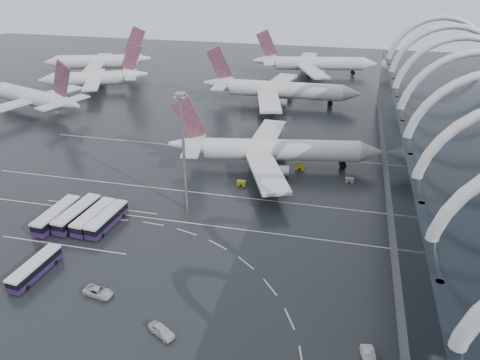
% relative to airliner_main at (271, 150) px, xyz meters
% --- Properties ---
extents(ground, '(420.00, 420.00, 0.00)m').
position_rel_airliner_main_xyz_m(ground, '(-10.67, -31.17, -4.92)').
color(ground, black).
rests_on(ground, ground).
extents(lane_marking_near, '(120.00, 0.25, 0.01)m').
position_rel_airliner_main_xyz_m(lane_marking_near, '(-10.67, -33.17, -4.91)').
color(lane_marking_near, silver).
rests_on(lane_marking_near, ground).
extents(lane_marking_mid, '(120.00, 0.25, 0.01)m').
position_rel_airliner_main_xyz_m(lane_marking_mid, '(-10.67, -19.17, -4.91)').
color(lane_marking_mid, silver).
rests_on(lane_marking_mid, ground).
extents(lane_marking_far, '(120.00, 0.25, 0.01)m').
position_rel_airliner_main_xyz_m(lane_marking_far, '(-10.67, 8.83, -4.91)').
color(lane_marking_far, silver).
rests_on(lane_marking_far, ground).
extents(bus_bay_line_south, '(28.00, 0.25, 0.01)m').
position_rel_airliner_main_xyz_m(bus_bay_line_south, '(-34.67, -47.17, -4.91)').
color(bus_bay_line_south, silver).
rests_on(bus_bay_line_south, ground).
extents(bus_bay_line_north, '(28.00, 0.25, 0.01)m').
position_rel_airliner_main_xyz_m(bus_bay_line_north, '(-34.67, -31.17, -4.91)').
color(bus_bay_line_north, silver).
rests_on(bus_bay_line_north, ground).
extents(airliner_main, '(57.88, 50.14, 19.64)m').
position_rel_airliner_main_xyz_m(airliner_main, '(0.00, 0.00, 0.00)').
color(airliner_main, silver).
rests_on(airliner_main, ground).
extents(airliner_gate_b, '(60.27, 54.36, 20.98)m').
position_rel_airliner_main_xyz_m(airliner_gate_b, '(-7.58, 58.49, 0.33)').
color(airliner_gate_b, silver).
rests_on(airliner_gate_b, ground).
extents(airliner_gate_c, '(58.06, 52.78, 20.75)m').
position_rel_airliner_main_xyz_m(airliner_gate_c, '(1.32, 107.15, 0.27)').
color(airliner_gate_c, silver).
rests_on(airliner_gate_c, ground).
extents(jet_remote_west, '(48.13, 39.16, 21.40)m').
position_rel_airliner_main_xyz_m(jet_remote_west, '(-90.96, 26.67, 0.61)').
color(jet_remote_west, silver).
rests_on(jet_remote_west, ground).
extents(jet_remote_mid, '(43.19, 35.22, 19.49)m').
position_rel_airliner_main_xyz_m(jet_remote_mid, '(-84.67, 59.61, 0.11)').
color(jet_remote_mid, silver).
rests_on(jet_remote_mid, ground).
extents(jet_remote_far, '(49.47, 40.20, 21.85)m').
position_rel_airliner_main_xyz_m(jet_remote_far, '(-97.12, 86.32, 0.72)').
color(jet_remote_far, silver).
rests_on(jet_remote_far, ground).
extents(bus_row_near_a, '(3.85, 13.93, 3.39)m').
position_rel_airliner_main_xyz_m(bus_row_near_a, '(-40.50, -39.69, -3.05)').
color(bus_row_near_a, '#301441').
rests_on(bus_row_near_a, ground).
extents(bus_row_near_b, '(4.47, 14.16, 3.43)m').
position_rel_airliner_main_xyz_m(bus_row_near_b, '(-36.36, -38.21, -3.03)').
color(bus_row_near_b, '#301441').
rests_on(bus_row_near_b, ground).
extents(bus_row_near_c, '(4.08, 13.36, 3.24)m').
position_rel_airliner_main_xyz_m(bus_row_near_c, '(-32.33, -38.36, -3.14)').
color(bus_row_near_c, '#301441').
rests_on(bus_row_near_c, ground).
extents(bus_row_near_d, '(3.97, 13.14, 3.19)m').
position_rel_airliner_main_xyz_m(bus_row_near_d, '(-29.09, -38.50, -3.17)').
color(bus_row_near_d, '#301441').
rests_on(bus_row_near_d, ground).
extents(bus_row_far_c, '(3.76, 12.34, 2.99)m').
position_rel_airliner_main_xyz_m(bus_row_far_c, '(-33.86, -57.08, -3.27)').
color(bus_row_far_c, '#301441').
rests_on(bus_row_far_c, ground).
extents(van_curve_a, '(5.69, 3.27, 1.49)m').
position_rel_airliner_main_xyz_m(van_curve_a, '(-19.97, -59.47, -4.17)').
color(van_curve_a, silver).
rests_on(van_curve_a, ground).
extents(van_curve_b, '(5.24, 4.03, 1.67)m').
position_rel_airliner_main_xyz_m(van_curve_b, '(-5.74, -65.64, -4.09)').
color(van_curve_b, silver).
rests_on(van_curve_b, ground).
extents(van_curve_c, '(2.59, 5.18, 1.63)m').
position_rel_airliner_main_xyz_m(van_curve_c, '(25.73, -63.93, -4.10)').
color(van_curve_c, silver).
rests_on(van_curve_c, ground).
extents(floodlight_mast, '(2.11, 2.11, 27.48)m').
position_rel_airliner_main_xyz_m(floodlight_mast, '(-14.81, -27.26, 12.37)').
color(floodlight_mast, gray).
rests_on(floodlight_mast, ground).
extents(gse_cart_belly_c, '(2.20, 1.30, 1.20)m').
position_rel_airliner_main_xyz_m(gse_cart_belly_c, '(-5.17, -12.75, -4.32)').
color(gse_cart_belly_c, '#ACA016').
rests_on(gse_cart_belly_c, ground).
extents(gse_cart_belly_d, '(2.16, 1.27, 1.18)m').
position_rel_airliner_main_xyz_m(gse_cart_belly_d, '(21.61, -4.73, -4.33)').
color(gse_cart_belly_d, slate).
rests_on(gse_cart_belly_d, ground).
extents(gse_cart_belly_e, '(2.52, 1.49, 1.38)m').
position_rel_airliner_main_xyz_m(gse_cart_belly_e, '(8.22, 0.34, -4.23)').
color(gse_cart_belly_e, '#ACA016').
rests_on(gse_cart_belly_e, ground).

